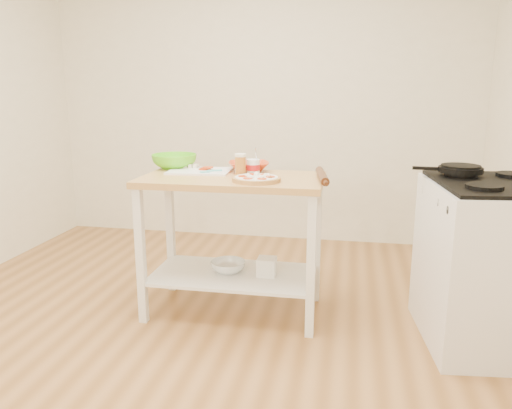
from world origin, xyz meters
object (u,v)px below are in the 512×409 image
at_px(orange_bowl, 249,167).
at_px(prep_island, 233,216).
at_px(skillet, 459,170).
at_px(yogurt_tub, 253,167).
at_px(cutting_board, 200,171).
at_px(green_bowl, 174,161).
at_px(spatula, 210,171).
at_px(rolling_pin, 322,176).
at_px(shelf_glass_bowl, 228,267).
at_px(knife, 183,167).
at_px(shelf_bin, 267,267).
at_px(pizza, 257,178).
at_px(gas_stove, 491,263).
at_px(beer_pint, 241,165).

bearing_deg(orange_bowl, prep_island, -105.90).
xyz_separation_m(skillet, yogurt_tub, (-1.23, 0.01, -0.02)).
distance_m(cutting_board, green_bowl, 0.25).
relative_size(skillet, spatula, 3.03).
distance_m(rolling_pin, shelf_glass_bowl, 0.87).
relative_size(knife, shelf_bin, 2.29).
relative_size(knife, shelf_glass_bowl, 1.17).
bearing_deg(spatula, skillet, -29.86).
xyz_separation_m(prep_island, pizza, (0.18, -0.13, 0.27)).
height_order(cutting_board, green_bowl, green_bowl).
relative_size(yogurt_tub, shelf_glass_bowl, 0.79).
relative_size(yogurt_tub, shelf_bin, 1.53).
relative_size(skillet, yogurt_tub, 2.19).
bearing_deg(cutting_board, gas_stove, -11.44).
distance_m(spatula, shelf_bin, 0.72).
bearing_deg(gas_stove, beer_pint, 168.93).
bearing_deg(yogurt_tub, spatula, 179.13).
bearing_deg(pizza, yogurt_tub, 106.77).
bearing_deg(knife, prep_island, -32.91).
bearing_deg(rolling_pin, spatula, 172.36).
xyz_separation_m(pizza, orange_bowl, (-0.12, 0.34, 0.02)).
relative_size(skillet, orange_bowl, 1.48).
height_order(skillet, green_bowl, green_bowl).
bearing_deg(rolling_pin, shelf_bin, 176.51).
relative_size(gas_stove, shelf_glass_bowl, 4.84).
bearing_deg(spatula, knife, 121.70).
bearing_deg(orange_bowl, green_bowl, 175.59).
relative_size(knife, rolling_pin, 0.64).
height_order(prep_island, gas_stove, gas_stove).
bearing_deg(cutting_board, green_bowl, 149.77).
bearing_deg(knife, spatula, -34.33).
relative_size(cutting_board, shelf_glass_bowl, 1.81).
height_order(spatula, beer_pint, beer_pint).
bearing_deg(knife, green_bowl, 144.21).
xyz_separation_m(spatula, green_bowl, (-0.30, 0.17, 0.03)).
bearing_deg(orange_bowl, cutting_board, -167.68).
height_order(pizza, cutting_board, pizza).
xyz_separation_m(cutting_board, shelf_glass_bowl, (0.21, -0.12, -0.61)).
bearing_deg(orange_bowl, gas_stove, -12.48).
bearing_deg(gas_stove, green_bowl, 163.53).
relative_size(skillet, beer_pint, 2.77).
bearing_deg(cutting_board, beer_pint, -25.95).
bearing_deg(yogurt_tub, beer_pint, -137.85).
relative_size(spatula, yogurt_tub, 0.72).
bearing_deg(knife, shelf_bin, -23.54).
height_order(spatula, shelf_glass_bowl, spatula).
bearing_deg(orange_bowl, rolling_pin, -24.58).
bearing_deg(cutting_board, rolling_pin, -14.31).
bearing_deg(pizza, spatula, 149.18).
bearing_deg(shelf_glass_bowl, spatula, 154.63).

